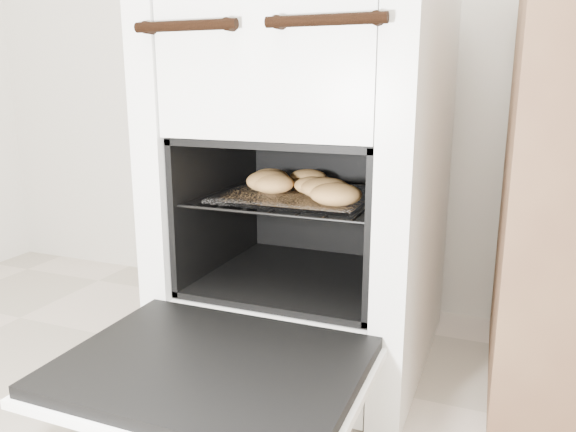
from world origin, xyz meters
name	(u,v)px	position (x,y,z in m)	size (l,w,h in m)	color
stove	(310,184)	(-0.13, 1.17, 0.44)	(0.59, 0.66, 0.91)	white
oven_door	(212,370)	(-0.13, 0.67, 0.20)	(0.53, 0.42, 0.04)	black
oven_rack	(301,196)	(-0.13, 1.10, 0.43)	(0.43, 0.42, 0.01)	black
foil_sheet	(298,195)	(-0.13, 1.08, 0.43)	(0.34, 0.30, 0.01)	white
baked_rolls	(299,184)	(-0.12, 1.08, 0.46)	(0.34, 0.32, 0.05)	#B68849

